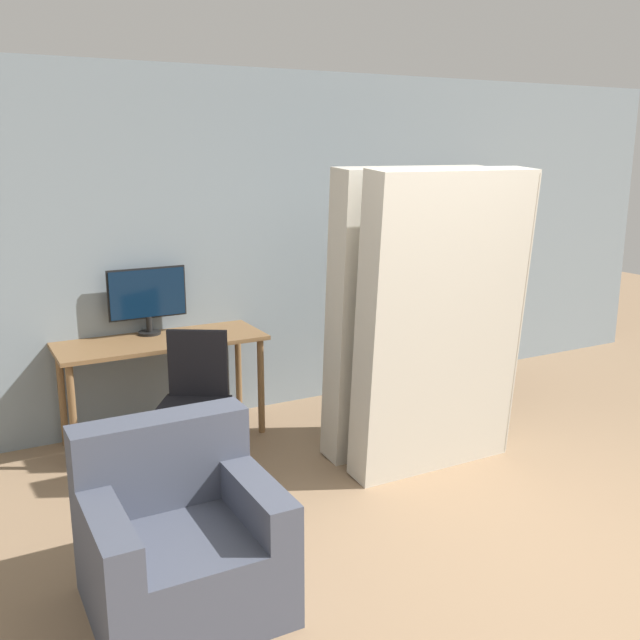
{
  "coord_description": "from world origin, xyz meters",
  "views": [
    {
      "loc": [
        -2.53,
        -2.2,
        2.1
      ],
      "look_at": [
        -0.46,
        1.65,
        1.05
      ],
      "focal_mm": 40.0,
      "sensor_mm": 36.0,
      "label": 1
    }
  ],
  "objects_px": {
    "armchair": "(179,540)",
    "office_chair": "(195,418)",
    "monitor": "(147,296)",
    "mattress_far": "(408,313)",
    "bookshelf": "(445,293)",
    "mattress_near": "(442,325)"
  },
  "relations": [
    {
      "from": "monitor",
      "to": "armchair",
      "type": "distance_m",
      "value": 2.32
    },
    {
      "from": "bookshelf",
      "to": "armchair",
      "type": "relative_size",
      "value": 2.0
    },
    {
      "from": "monitor",
      "to": "armchair",
      "type": "height_order",
      "value": "monitor"
    },
    {
      "from": "mattress_near",
      "to": "bookshelf",
      "type": "bearing_deg",
      "value": 51.25
    },
    {
      "from": "monitor",
      "to": "armchair",
      "type": "bearing_deg",
      "value": -102.22
    },
    {
      "from": "office_chair",
      "to": "mattress_near",
      "type": "height_order",
      "value": "mattress_near"
    },
    {
      "from": "mattress_far",
      "to": "armchair",
      "type": "distance_m",
      "value": 2.3
    },
    {
      "from": "armchair",
      "to": "office_chair",
      "type": "bearing_deg",
      "value": 68.34
    },
    {
      "from": "mattress_far",
      "to": "armchair",
      "type": "relative_size",
      "value": 2.35
    },
    {
      "from": "mattress_near",
      "to": "office_chair",
      "type": "bearing_deg",
      "value": 154.93
    },
    {
      "from": "bookshelf",
      "to": "mattress_near",
      "type": "relative_size",
      "value": 0.85
    },
    {
      "from": "bookshelf",
      "to": "mattress_far",
      "type": "distance_m",
      "value": 1.67
    },
    {
      "from": "office_chair",
      "to": "bookshelf",
      "type": "height_order",
      "value": "bookshelf"
    },
    {
      "from": "mattress_far",
      "to": "armchair",
      "type": "xyz_separation_m",
      "value": [
        -1.97,
        -0.98,
        -0.68
      ]
    },
    {
      "from": "monitor",
      "to": "mattress_near",
      "type": "relative_size",
      "value": 0.29
    },
    {
      "from": "office_chair",
      "to": "mattress_near",
      "type": "xyz_separation_m",
      "value": [
        1.46,
        -0.68,
        0.61
      ]
    },
    {
      "from": "mattress_near",
      "to": "armchair",
      "type": "distance_m",
      "value": 2.16
    },
    {
      "from": "mattress_near",
      "to": "armchair",
      "type": "height_order",
      "value": "mattress_near"
    },
    {
      "from": "bookshelf",
      "to": "mattress_near",
      "type": "distance_m",
      "value": 1.95
    },
    {
      "from": "armchair",
      "to": "mattress_far",
      "type": "bearing_deg",
      "value": 26.55
    },
    {
      "from": "office_chair",
      "to": "monitor",
      "type": "bearing_deg",
      "value": 92.92
    },
    {
      "from": "bookshelf",
      "to": "armchair",
      "type": "bearing_deg",
      "value": -146.39
    }
  ]
}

